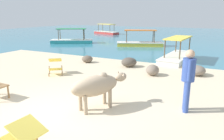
# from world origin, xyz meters

# --- Properties ---
(sand_beach) EXTENTS (18.00, 14.00, 0.04)m
(sand_beach) POSITION_xyz_m (0.00, 0.00, 0.02)
(sand_beach) COLOR beige
(sand_beach) RESTS_ON ground
(water_surface) EXTENTS (60.00, 36.00, 0.03)m
(water_surface) POSITION_xyz_m (0.00, 22.00, 0.00)
(water_surface) COLOR teal
(water_surface) RESTS_ON ground
(cow) EXTENTS (1.13, 1.68, 0.97)m
(cow) POSITION_xyz_m (0.83, 0.92, 0.68)
(cow) COLOR tan
(cow) RESTS_ON sand_beach
(deck_chair_near) EXTENTS (0.89, 0.93, 0.68)m
(deck_chair_near) POSITION_xyz_m (-2.48, 3.11, 0.42)
(deck_chair_near) COLOR olive
(deck_chair_near) RESTS_ON sand_beach
(deck_chair_far) EXTENTS (0.80, 0.58, 0.68)m
(deck_chair_far) POSITION_xyz_m (0.66, -1.37, 0.42)
(deck_chair_far) COLOR olive
(deck_chair_far) RESTS_ON sand_beach
(person_standing) EXTENTS (0.32, 0.50, 1.62)m
(person_standing) POSITION_xyz_m (2.98, 1.82, 0.99)
(person_standing) COLOR #334C99
(person_standing) RESTS_ON sand_beach
(shore_rock_large) EXTENTS (0.88, 0.90, 0.41)m
(shore_rock_large) POSITION_xyz_m (2.88, 5.56, 0.25)
(shore_rock_large) COLOR gray
(shore_rock_large) RESTS_ON sand_beach
(shore_rock_medium) EXTENTS (0.71, 0.66, 0.37)m
(shore_rock_medium) POSITION_xyz_m (-2.50, 5.59, 0.22)
(shore_rock_medium) COLOR #6B5B4C
(shore_rock_medium) RESTS_ON sand_beach
(shore_rock_small) EXTENTS (0.98, 0.97, 0.45)m
(shore_rock_small) POSITION_xyz_m (-0.18, 5.69, 0.26)
(shore_rock_small) COLOR brown
(shore_rock_small) RESTS_ON sand_beach
(shore_rock_flat) EXTENTS (0.62, 0.67, 0.45)m
(shore_rock_flat) POSITION_xyz_m (1.25, 4.74, 0.26)
(shore_rock_flat) COLOR gray
(shore_rock_flat) RESTS_ON sand_beach
(boat_teal) EXTENTS (3.77, 2.80, 1.29)m
(boat_teal) POSITION_xyz_m (-8.13, 11.77, 0.29)
(boat_teal) COLOR teal
(boat_teal) RESTS_ON water_surface
(boat_red) EXTENTS (3.85, 2.25, 1.29)m
(boat_red) POSITION_xyz_m (-9.77, 21.35, 0.29)
(boat_red) COLOR #C63833
(boat_red) RESTS_ON water_surface
(boat_white) EXTENTS (1.45, 3.75, 1.29)m
(boat_white) POSITION_xyz_m (1.62, 8.26, 0.29)
(boat_white) COLOR white
(boat_white) RESTS_ON water_surface
(boat_yellow) EXTENTS (3.83, 2.50, 1.29)m
(boat_yellow) POSITION_xyz_m (-2.09, 12.70, 0.29)
(boat_yellow) COLOR gold
(boat_yellow) RESTS_ON water_surface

